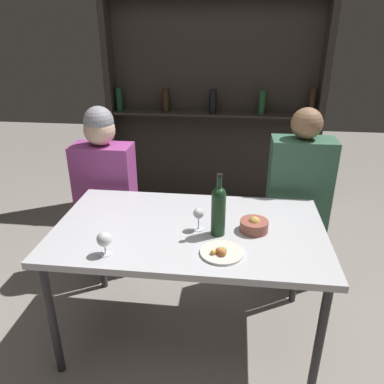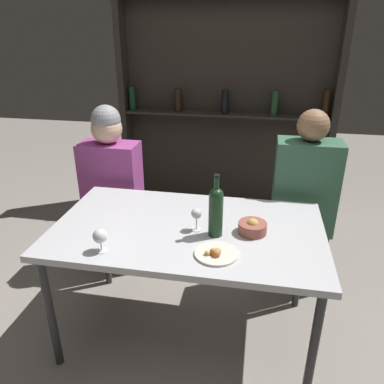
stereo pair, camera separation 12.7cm
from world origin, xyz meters
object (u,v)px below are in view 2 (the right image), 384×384
(wine_glass_0, at_px, (197,215))
(snack_bowl, at_px, (252,228))
(food_plate_0, at_px, (216,253))
(seated_person_left, at_px, (113,193))
(wine_bottle, at_px, (216,209))
(wine_glass_1, at_px, (100,237))
(seated_person_right, at_px, (302,209))

(wine_glass_0, relative_size, snack_bowl, 0.83)
(food_plate_0, distance_m, seated_person_left, 1.23)
(food_plate_0, bearing_deg, seated_person_left, 135.27)
(wine_bottle, height_order, wine_glass_1, wine_bottle)
(wine_glass_1, distance_m, food_plate_0, 0.56)
(wine_glass_0, xyz_separation_m, seated_person_left, (-0.73, 0.64, -0.22))
(wine_bottle, distance_m, seated_person_right, 0.89)
(snack_bowl, bearing_deg, wine_bottle, -165.16)
(snack_bowl, bearing_deg, seated_person_left, 148.81)
(food_plate_0, bearing_deg, wine_glass_1, -173.27)
(wine_glass_1, bearing_deg, food_plate_0, 6.73)
(snack_bowl, xyz_separation_m, seated_person_left, (-1.03, 0.62, -0.16))
(wine_bottle, xyz_separation_m, wine_glass_1, (-0.52, -0.25, -0.07))
(wine_glass_0, height_order, wine_glass_1, wine_glass_0)
(snack_bowl, height_order, seated_person_left, seated_person_left)
(wine_glass_0, height_order, food_plate_0, wine_glass_0)
(wine_glass_1, height_order, food_plate_0, wine_glass_1)
(snack_bowl, distance_m, seated_person_left, 1.21)
(wine_glass_1, xyz_separation_m, snack_bowl, (0.71, 0.30, -0.05))
(seated_person_left, relative_size, seated_person_right, 0.98)
(wine_bottle, bearing_deg, seated_person_left, 141.33)
(food_plate_0, relative_size, seated_person_right, 0.16)
(wine_bottle, height_order, seated_person_left, seated_person_left)
(snack_bowl, relative_size, seated_person_right, 0.12)
(wine_glass_0, bearing_deg, seated_person_right, 46.14)
(wine_glass_1, distance_m, seated_person_right, 1.40)
(food_plate_0, bearing_deg, wine_glass_0, 120.93)
(wine_glass_1, relative_size, food_plate_0, 0.56)
(wine_glass_1, height_order, seated_person_left, seated_person_left)
(seated_person_right, bearing_deg, wine_glass_1, -138.04)
(seated_person_right, bearing_deg, seated_person_left, 180.00)
(wine_bottle, height_order, seated_person_right, seated_person_right)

